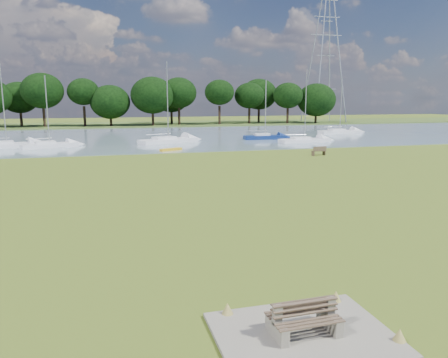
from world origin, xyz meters
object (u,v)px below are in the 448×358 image
object	(u,v)px
kayak	(171,149)
sailboat_5	(49,144)
pylon	(326,32)
sailboat_2	(304,139)
sailboat_7	(6,144)
sailboat_1	(168,139)
riverbank_bench	(319,151)
sailboat_8	(265,136)
bench_pair	(304,319)
sailboat_6	(339,131)

from	to	relation	value
kayak	sailboat_5	distance (m)	14.58
pylon	sailboat_2	bearing A→B (deg)	-120.82
pylon	sailboat_7	bearing A→B (deg)	-147.67
sailboat_1	riverbank_bench	bearing A→B (deg)	-74.24
sailboat_5	sailboat_7	distance (m)	4.88
sailboat_2	sailboat_8	distance (m)	6.24
bench_pair	pylon	bearing A→B (deg)	60.30
riverbank_bench	sailboat_6	bearing A→B (deg)	49.97
kayak	sailboat_7	world-z (taller)	sailboat_7
kayak	sailboat_5	world-z (taller)	sailboat_5
sailboat_1	sailboat_8	world-z (taller)	sailboat_1
bench_pair	riverbank_bench	distance (m)	34.42
riverbank_bench	kayak	bearing A→B (deg)	144.77
sailboat_5	sailboat_1	bearing A→B (deg)	-13.37
riverbank_bench	sailboat_5	distance (m)	30.24
sailboat_2	sailboat_8	size ratio (longest dim) A/B	1.15
riverbank_bench	sailboat_2	distance (m)	12.83
riverbank_bench	sailboat_1	distance (m)	20.43
sailboat_2	bench_pair	bearing A→B (deg)	-119.86
pylon	sailboat_6	bearing A→B (deg)	-113.58
pylon	sailboat_7	world-z (taller)	pylon
kayak	sailboat_2	distance (m)	18.41
riverbank_bench	kayak	size ratio (longest dim) A/B	0.60
sailboat_8	sailboat_5	bearing A→B (deg)	-169.35
kayak	sailboat_1	size ratio (longest dim) A/B	0.26
sailboat_5	sailboat_7	bearing A→B (deg)	144.73
pylon	sailboat_8	world-z (taller)	pylon
kayak	sailboat_7	xyz separation A→B (m)	(-17.75, 7.78, 0.34)
sailboat_6	sailboat_5	bearing A→B (deg)	-169.22
sailboat_7	pylon	bearing A→B (deg)	16.93
bench_pair	kayak	size ratio (longest dim) A/B	0.66
sailboat_6	sailboat_8	world-z (taller)	sailboat_6
bench_pair	sailboat_2	bearing A→B (deg)	62.91
pylon	sailboat_8	xyz separation A→B (m)	(-28.19, -36.30, -19.73)
riverbank_bench	kayak	xyz separation A→B (m)	(-13.67, 7.65, -0.29)
kayak	sailboat_6	xyz separation A→B (m)	(29.35, 15.57, 0.32)
sailboat_1	sailboat_6	bearing A→B (deg)	-8.71
bench_pair	sailboat_6	distance (m)	62.35
sailboat_2	sailboat_5	world-z (taller)	sailboat_2
bench_pair	sailboat_7	distance (m)	48.24
kayak	sailboat_2	xyz separation A→B (m)	(17.86, 4.48, 0.29)
sailboat_1	sailboat_2	size ratio (longest dim) A/B	1.09
bench_pair	riverbank_bench	xyz separation A→B (m)	(16.23, 30.35, -0.00)
sailboat_1	sailboat_2	bearing A→B (deg)	-35.65
sailboat_8	sailboat_2	bearing A→B (deg)	-52.74
bench_pair	sailboat_5	size ratio (longest dim) A/B	0.21
riverbank_bench	sailboat_2	size ratio (longest dim) A/B	0.17
pylon	sailboat_7	xyz separation A→B (m)	(-60.38, -38.22, -19.75)
sailboat_1	sailboat_5	bearing A→B (deg)	164.00
riverbank_bench	sailboat_6	distance (m)	28.02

